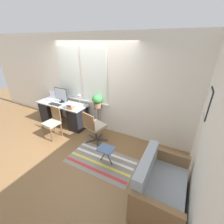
{
  "coord_description": "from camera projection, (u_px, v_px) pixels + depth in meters",
  "views": [
    {
      "loc": [
        2.41,
        -2.77,
        2.5
      ],
      "look_at": [
        0.86,
        0.15,
        0.91
      ],
      "focal_mm": 24.0,
      "sensor_mm": 36.0,
      "label": 1
    }
  ],
  "objects": [
    {
      "name": "ground_plane",
      "position": [
        83.0,
        136.0,
        4.3
      ],
      "size": [
        14.0,
        14.0,
        0.0
      ],
      "primitive_type": "plane",
      "color": "brown"
    },
    {
      "name": "wall_back_with_window",
      "position": [
        94.0,
        84.0,
        4.27
      ],
      "size": [
        9.0,
        0.12,
        2.7
      ],
      "color": "white",
      "rests_on": "ground_plane"
    },
    {
      "name": "wall_right_with_picture",
      "position": [
        208.0,
        115.0,
        2.54
      ],
      "size": [
        0.08,
        9.0,
        2.7
      ],
      "color": "white",
      "rests_on": "ground_plane"
    },
    {
      "name": "desk",
      "position": [
        63.0,
        113.0,
        4.8
      ],
      "size": [
        1.68,
        0.61,
        0.73
      ],
      "color": "#9EA3A8",
      "rests_on": "ground_plane"
    },
    {
      "name": "laptop",
      "position": [
        52.0,
        98.0,
        4.92
      ],
      "size": [
        0.34,
        0.26,
        0.25
      ],
      "color": "#B7B7BC",
      "rests_on": "desk"
    },
    {
      "name": "monitor",
      "position": [
        61.0,
        95.0,
        4.63
      ],
      "size": [
        0.49,
        0.16,
        0.46
      ],
      "color": "black",
      "rests_on": "desk"
    },
    {
      "name": "keyboard",
      "position": [
        55.0,
        104.0,
        4.55
      ],
      "size": [
        0.42,
        0.15,
        0.02
      ],
      "color": "black",
      "rests_on": "desk"
    },
    {
      "name": "mouse",
      "position": [
        63.0,
        106.0,
        4.43
      ],
      "size": [
        0.04,
        0.07,
        0.03
      ],
      "color": "slate",
      "rests_on": "desk"
    },
    {
      "name": "desk_lamp",
      "position": [
        79.0,
        98.0,
        4.34
      ],
      "size": [
        0.14,
        0.14,
        0.37
      ],
      "color": "#ADADB2",
      "rests_on": "desk"
    },
    {
      "name": "book_stack",
      "position": [
        71.0,
        106.0,
        4.24
      ],
      "size": [
        0.24,
        0.2,
        0.16
      ],
      "color": "orange",
      "rests_on": "desk"
    },
    {
      "name": "desk_chair_wooden",
      "position": [
        53.0,
        121.0,
        4.14
      ],
      "size": [
        0.42,
        0.43,
        0.85
      ],
      "rotation": [
        0.0,
        0.0,
        -0.08
      ],
      "color": "brown",
      "rests_on": "ground_plane"
    },
    {
      "name": "office_chair_swivel",
      "position": [
        94.0,
        126.0,
        3.91
      ],
      "size": [
        0.6,
        0.61,
        0.88
      ],
      "rotation": [
        0.0,
        0.0,
        2.89
      ],
      "color": "#47474C",
      "rests_on": "ground_plane"
    },
    {
      "name": "couch_loveseat",
      "position": [
        158.0,
        187.0,
        2.5
      ],
      "size": [
        0.72,
        1.18,
        0.82
      ],
      "rotation": [
        0.0,
        0.0,
        1.57
      ],
      "color": "#9EA8B2",
      "rests_on": "ground_plane"
    },
    {
      "name": "plant_stand",
      "position": [
        98.0,
        111.0,
        4.41
      ],
      "size": [
        0.21,
        0.21,
        0.73
      ],
      "color": "#333338",
      "rests_on": "ground_plane"
    },
    {
      "name": "potted_plant",
      "position": [
        97.0,
        100.0,
        4.26
      ],
      "size": [
        0.3,
        0.3,
        0.39
      ],
      "color": "#9E6B4C",
      "rests_on": "plant_stand"
    },
    {
      "name": "floor_rug_striped",
      "position": [
        101.0,
        161.0,
        3.43
      ],
      "size": [
        1.56,
        0.86,
        0.01
      ],
      "color": "gray",
      "rests_on": "ground_plane"
    },
    {
      "name": "folding_stool",
      "position": [
        106.0,
        150.0,
        3.23
      ],
      "size": [
        0.35,
        0.29,
        0.4
      ],
      "color": "slate",
      "rests_on": "ground_plane"
    }
  ]
}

